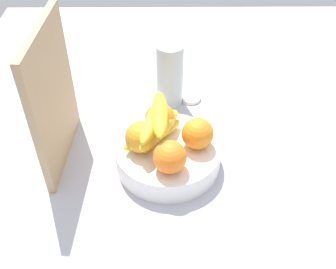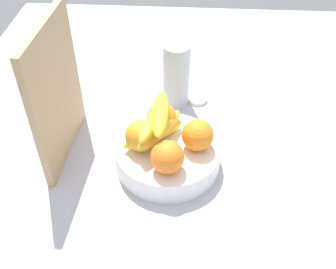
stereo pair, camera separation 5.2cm
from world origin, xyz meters
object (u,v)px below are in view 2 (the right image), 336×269
at_px(fruit_bowl, 168,155).
at_px(orange_back_left, 167,157).
at_px(orange_front_right, 162,118).
at_px(cutting_board, 56,93).
at_px(banana_bunch, 157,125).
at_px(thermos_tumbler, 176,75).
at_px(orange_front_left, 198,135).
at_px(jar_lid, 197,99).
at_px(orange_center, 141,136).

xyz_separation_m(fruit_bowl, orange_back_left, (-0.08, -0.00, 0.07)).
height_order(orange_front_right, cutting_board, cutting_board).
height_order(fruit_bowl, orange_back_left, orange_back_left).
xyz_separation_m(banana_bunch, thermos_tumbler, (0.25, -0.04, -0.02)).
xyz_separation_m(orange_back_left, thermos_tumbler, (0.34, -0.00, -0.00)).
bearing_deg(orange_front_right, cutting_board, 93.82).
relative_size(orange_back_left, thermos_tumbler, 0.40).
relative_size(banana_bunch, thermos_tumbler, 0.92).
height_order(orange_front_left, orange_back_left, same).
bearing_deg(orange_front_right, jar_lid, -22.90).
relative_size(fruit_bowl, orange_front_left, 3.37).
bearing_deg(jar_lid, orange_back_left, 169.15).
bearing_deg(orange_front_left, banana_bunch, 81.46).
relative_size(fruit_bowl, orange_center, 3.37).
relative_size(cutting_board, thermos_tumbler, 1.87).
height_order(fruit_bowl, orange_front_right, orange_front_right).
bearing_deg(orange_back_left, orange_front_right, 9.66).
relative_size(orange_center, banana_bunch, 0.44).
distance_m(orange_front_left, orange_center, 0.14).
bearing_deg(fruit_bowl, cutting_board, 80.70).
relative_size(orange_front_left, cutting_board, 0.22).
bearing_deg(fruit_bowl, jar_lid, -14.44).
relative_size(fruit_bowl, jar_lid, 4.18).
distance_m(fruit_bowl, orange_front_left, 0.10).
distance_m(orange_front_left, cutting_board, 0.35).
distance_m(fruit_bowl, orange_front_right, 0.09).
bearing_deg(orange_center, thermos_tumbler, -14.74).
relative_size(orange_back_left, jar_lid, 1.24).
distance_m(banana_bunch, thermos_tumbler, 0.25).
bearing_deg(thermos_tumbler, orange_front_right, 172.52).
distance_m(orange_front_right, orange_center, 0.08).
relative_size(orange_back_left, banana_bunch, 0.44).
bearing_deg(orange_front_left, orange_back_left, 139.42).
bearing_deg(orange_back_left, thermos_tumbler, -0.60).
xyz_separation_m(orange_center, banana_bunch, (0.03, -0.04, 0.01)).
relative_size(banana_bunch, jar_lid, 2.82).
distance_m(orange_center, cutting_board, 0.23).
bearing_deg(orange_back_left, jar_lid, -10.85).
height_order(orange_front_left, thermos_tumbler, thermos_tumbler).
distance_m(orange_front_left, banana_bunch, 0.10).
bearing_deg(banana_bunch, orange_front_left, -98.54).
bearing_deg(banana_bunch, jar_lid, -21.20).
distance_m(thermos_tumbler, jar_lid, 0.11).
height_order(orange_front_right, thermos_tumbler, thermos_tumbler).
xyz_separation_m(fruit_bowl, orange_front_right, (0.06, 0.02, 0.07)).
relative_size(fruit_bowl, thermos_tumbler, 1.36).
bearing_deg(jar_lid, thermos_tumbler, 98.94).
bearing_deg(orange_front_right, fruit_bowl, -162.31).
height_order(banana_bunch, cutting_board, cutting_board).
bearing_deg(cutting_board, orange_front_left, -93.71).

